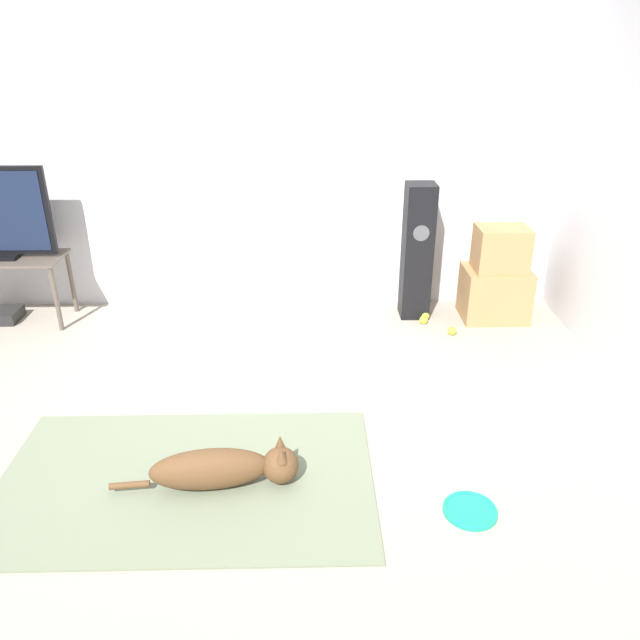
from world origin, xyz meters
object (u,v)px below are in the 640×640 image
frisbee (470,510)px  cardboard_box_lower (495,294)px  tennis_ball_by_boxes (425,316)px  floor_speaker (417,252)px  tennis_ball_loose_on_carpet (424,320)px  tv_stand (2,267)px  game_console (0,315)px  dog (226,468)px  tennis_ball_near_speaker (452,331)px  cardboard_box_upper (501,249)px

frisbee → cardboard_box_lower: cardboard_box_lower is taller
frisbee → tennis_ball_by_boxes: size_ratio=4.00×
floor_speaker → tennis_ball_loose_on_carpet: size_ratio=16.26×
tv_stand → tennis_ball_loose_on_carpet: (3.26, -0.13, -0.42)m
tennis_ball_by_boxes → game_console: size_ratio=0.22×
dog → tennis_ball_near_speaker: size_ratio=14.33×
tennis_ball_near_speaker → game_console: bearing=174.5°
cardboard_box_lower → tennis_ball_by_boxes: size_ratio=7.68×
frisbee → tv_stand: 3.87m
frisbee → tennis_ball_by_boxes: (0.17, 2.19, 0.02)m
cardboard_box_lower → tennis_ball_by_boxes: bearing=-176.2°
dog → tennis_ball_near_speaker: dog is taller
dog → cardboard_box_upper: 2.80m
floor_speaker → tennis_ball_loose_on_carpet: (0.06, -0.18, -0.50)m
frisbee → floor_speaker: bearing=87.9°
cardboard_box_upper → tv_stand: (-3.84, 0.04, -0.13)m
dog → tv_stand: tv_stand is taller
dog → tv_stand: size_ratio=1.00×
game_console → tennis_ball_loose_on_carpet: bearing=-2.4°
tennis_ball_by_boxes → tv_stand: bearing=179.0°
cardboard_box_lower → tennis_ball_near_speaker: cardboard_box_lower is taller
tennis_ball_near_speaker → tennis_ball_loose_on_carpet: (-0.18, 0.20, 0.00)m
dog → tennis_ball_by_boxes: size_ratio=14.33×
floor_speaker → tennis_ball_near_speaker: (0.24, -0.37, -0.50)m
tv_stand → frisbee: bearing=-35.7°
cardboard_box_upper → tv_stand: bearing=179.5°
tennis_ball_near_speaker → game_console: 3.57m
floor_speaker → dog: bearing=-121.8°
cardboard_box_lower → floor_speaker: floor_speaker is taller
dog → tennis_ball_loose_on_carpet: bearing=54.8°
dog → floor_speaker: (1.28, 2.07, 0.42)m
tennis_ball_near_speaker → cardboard_box_upper: bearing=36.9°
dog → cardboard_box_upper: cardboard_box_upper is taller
frisbee → tv_stand: tv_stand is taller
floor_speaker → tennis_ball_near_speaker: size_ratio=16.26×
frisbee → floor_speaker: floor_speaker is taller
cardboard_box_lower → tv_stand: tv_stand is taller
cardboard_box_upper → frisbee: bearing=-108.0°
cardboard_box_lower → floor_speaker: size_ratio=0.47×
tv_stand → tennis_ball_by_boxes: 3.32m
frisbee → tennis_ball_loose_on_carpet: bearing=86.2°
cardboard_box_upper → tennis_ball_by_boxes: (-0.55, -0.02, -0.55)m
frisbee → tv_stand: bearing=144.3°
tennis_ball_by_boxes → game_console: bearing=178.9°
game_console → tennis_ball_by_boxes: bearing=-1.1°
cardboard_box_upper → tv_stand: cardboard_box_upper is taller
floor_speaker → cardboard_box_lower: bearing=-5.8°
frisbee → tennis_ball_loose_on_carpet: 2.12m
cardboard_box_lower → tennis_ball_loose_on_carpet: 0.61m
dog → tennis_ball_by_boxes: bearing=55.3°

